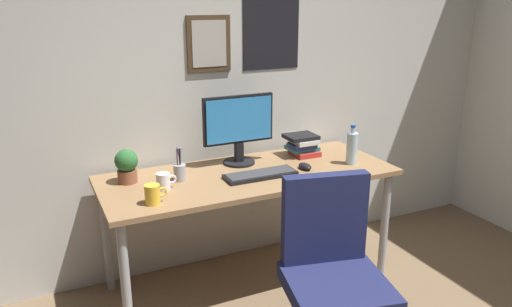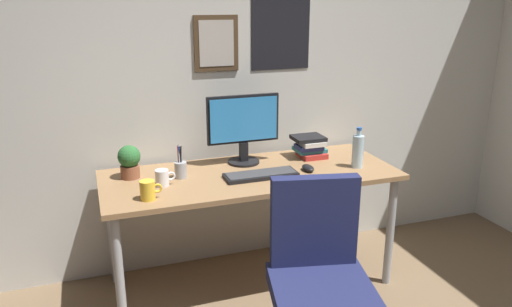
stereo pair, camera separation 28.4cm
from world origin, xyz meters
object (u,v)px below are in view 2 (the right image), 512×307
monitor (243,126)px  book_stack_left (310,146)px  coffee_mug_far (163,178)px  pen_cup (181,169)px  potted_plant (129,161)px  office_chair (319,270)px  coffee_mug_near (148,190)px  water_bottle (358,151)px  computer_mouse (308,168)px  keyboard (262,175)px

monitor → book_stack_left: monitor is taller
coffee_mug_far → pen_cup: bearing=38.4°
coffee_mug_far → potted_plant: bearing=129.3°
coffee_mug_far → pen_cup: pen_cup is taller
office_chair → monitor: bearing=92.4°
coffee_mug_near → pen_cup: size_ratio=0.58×
book_stack_left → potted_plant: bearing=-179.0°
water_bottle → potted_plant: bearing=168.8°
computer_mouse → potted_plant: 1.06m
potted_plant → book_stack_left: size_ratio=0.92×
book_stack_left → coffee_mug_near: bearing=-160.7°
coffee_mug_far → potted_plant: potted_plant is taller
water_bottle → pen_cup: bearing=171.0°
computer_mouse → coffee_mug_far: (-0.87, 0.04, 0.03)m
monitor → pen_cup: monitor is taller
keyboard → pen_cup: pen_cup is taller
monitor → potted_plant: monitor is taller
water_bottle → book_stack_left: water_bottle is taller
pen_cup → book_stack_left: 0.89m
keyboard → computer_mouse: computer_mouse is taller
water_bottle → coffee_mug_far: 1.19m
monitor → pen_cup: bearing=-161.6°
water_bottle → book_stack_left: bearing=123.3°
water_bottle → coffee_mug_near: size_ratio=2.17×
computer_mouse → keyboard: bearing=-179.0°
keyboard → coffee_mug_far: bearing=175.6°
monitor → pen_cup: (-0.43, -0.14, -0.19)m
coffee_mug_near → book_stack_left: size_ratio=0.55×
coffee_mug_near → coffee_mug_far: coffee_mug_near is taller
pen_cup → water_bottle: bearing=-9.0°
computer_mouse → pen_cup: pen_cup is taller
computer_mouse → coffee_mug_far: bearing=177.4°
coffee_mug_far → computer_mouse: bearing=-2.6°
monitor → potted_plant: (-0.71, -0.04, -0.13)m
office_chair → monitor: size_ratio=2.07×
office_chair → book_stack_left: (0.41, 0.98, 0.29)m
office_chair → water_bottle: water_bottle is taller
coffee_mug_far → keyboard: bearing=-4.4°
monitor → water_bottle: monitor is taller
book_stack_left → office_chair: bearing=-112.4°
office_chair → coffee_mug_far: 1.01m
monitor → pen_cup: size_ratio=2.30×
book_stack_left → monitor: bearing=176.8°
keyboard → coffee_mug_far: (-0.57, 0.04, 0.03)m
coffee_mug_far → potted_plant: (-0.16, 0.19, 0.06)m
water_bottle → coffee_mug_far: (-1.19, 0.07, -0.06)m
keyboard → computer_mouse: bearing=1.0°
keyboard → coffee_mug_far: size_ratio=3.79×
office_chair → coffee_mug_near: bearing=139.2°
water_bottle → pen_cup: water_bottle is taller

